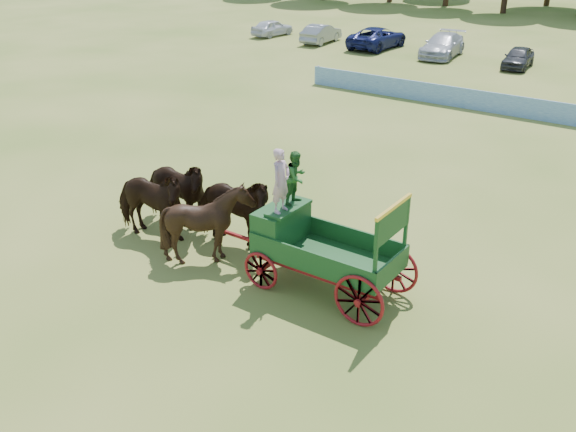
# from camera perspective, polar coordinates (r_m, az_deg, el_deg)

# --- Properties ---
(ground) EXTENTS (160.00, 160.00, 0.00)m
(ground) POSITION_cam_1_polar(r_m,az_deg,el_deg) (18.20, 8.72, -5.55)
(ground) COLOR #9C9346
(ground) RESTS_ON ground
(horse_lead_left) EXTENTS (2.99, 1.68, 2.40)m
(horse_lead_left) POSITION_cam_1_polar(r_m,az_deg,el_deg) (20.09, -12.27, 1.07)
(horse_lead_left) COLOR black
(horse_lead_left) RESTS_ON ground
(horse_lead_right) EXTENTS (2.89, 1.42, 2.40)m
(horse_lead_right) POSITION_cam_1_polar(r_m,az_deg,el_deg) (20.78, -10.09, 2.10)
(horse_lead_right) COLOR black
(horse_lead_right) RESTS_ON ground
(horse_wheel_left) EXTENTS (2.22, 1.99, 2.40)m
(horse_wheel_left) POSITION_cam_1_polar(r_m,az_deg,el_deg) (18.53, -7.14, -0.65)
(horse_wheel_left) COLOR black
(horse_wheel_left) RESTS_ON ground
(horse_wheel_right) EXTENTS (2.98, 1.63, 2.40)m
(horse_wheel_right) POSITION_cam_1_polar(r_m,az_deg,el_deg) (19.27, -4.98, 0.52)
(horse_wheel_right) COLOR black
(horse_wheel_right) RESTS_ON ground
(farm_dray) EXTENTS (5.99, 2.00, 3.88)m
(farm_dray) POSITION_cam_1_polar(r_m,az_deg,el_deg) (17.08, 1.48, -1.14)
(farm_dray) COLOR maroon
(farm_dray) RESTS_ON ground
(sponsor_banner) EXTENTS (26.00, 0.08, 1.05)m
(sponsor_banner) POSITION_cam_1_polar(r_m,az_deg,el_deg) (34.24, 21.25, 8.82)
(sponsor_banner) COLOR #1C569B
(sponsor_banner) RESTS_ON ground
(parked_cars) EXTENTS (38.84, 6.88, 1.62)m
(parked_cars) POSITION_cam_1_polar(r_m,az_deg,el_deg) (47.03, 19.38, 13.51)
(parked_cars) COLOR silver
(parked_cars) RESTS_ON ground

